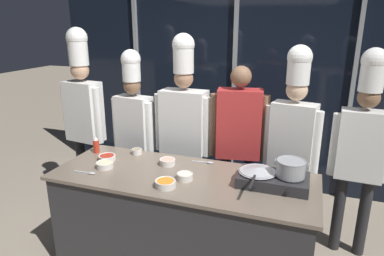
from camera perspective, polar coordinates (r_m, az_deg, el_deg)
The scene contains 20 objects.
window_wall_back at distance 4.59m, azimuth 7.11°, elevation 6.91°, with size 5.00×0.09×2.70m.
demo_counter at distance 3.15m, azimuth -1.57°, elevation -15.48°, with size 2.24×0.84×0.92m.
portable_stove at distance 2.82m, azimuth 13.37°, elevation -8.40°, with size 0.55×0.34×0.10m.
frying_pan at distance 2.80m, azimuth 10.88°, elevation -6.87°, with size 0.30×0.53×0.04m.
stock_pot at distance 2.76m, azimuth 16.15°, elevation -6.41°, with size 0.25×0.23×0.13m.
squeeze_bottle_chili at distance 3.52m, azimuth -15.69°, elevation -2.74°, with size 0.06×0.06×0.17m.
prep_bowl_shrimp at distance 3.13m, azimuth -4.10°, elevation -5.58°, with size 0.15×0.15×0.06m.
prep_bowl_noodles at distance 3.16m, azimuth -14.34°, elevation -5.91°, with size 0.15×0.15×0.05m.
prep_bowl_chili_flakes at distance 3.34m, azimuth -13.98°, elevation -4.72°, with size 0.16×0.16×0.05m.
prep_bowl_garlic at distance 2.84m, azimuth -1.20°, elevation -8.02°, with size 0.13×0.13×0.06m.
prep_bowl_mushrooms at distance 3.42m, azimuth -9.17°, elevation -3.83°, with size 0.10×0.10×0.05m.
prep_bowl_carrots at distance 2.73m, azimuth -4.45°, elevation -9.16°, with size 0.17×0.17×0.06m.
serving_spoon_slotted at distance 3.09m, azimuth -16.89°, elevation -7.15°, with size 0.20×0.04×0.02m.
serving_spoon_solid at distance 3.17m, azimuth 2.49°, elevation -5.74°, with size 0.21×0.05×0.02m.
chef_head at distance 4.09m, azimuth -17.67°, elevation 3.36°, with size 0.55×0.27×2.12m.
chef_sous at distance 3.83m, azimuth -9.67°, elevation 1.01°, with size 0.52×0.26×1.89m.
chef_line at distance 3.59m, azimuth -1.38°, elevation 1.13°, with size 0.63×0.26×2.06m.
person_guest at distance 3.46m, azimuth 7.76°, elevation -1.22°, with size 0.57×0.30×1.77m.
chef_pastry at distance 3.32m, azimuth 16.45°, elevation -0.86°, with size 0.52×0.28×1.98m.
chef_apprentice at distance 3.41m, azimuth 26.48°, elevation -1.92°, with size 0.52×0.23×1.96m.
Camera 1 is at (0.96, -2.47, 2.16)m, focal length 32.00 mm.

